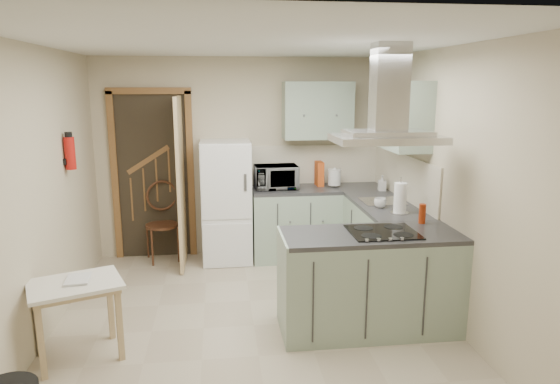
{
  "coord_description": "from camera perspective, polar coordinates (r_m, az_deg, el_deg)",
  "views": [
    {
      "loc": [
        -0.28,
        -4.21,
        2.17
      ],
      "look_at": [
        0.3,
        0.45,
        1.15
      ],
      "focal_mm": 32.0,
      "sensor_mm": 36.0,
      "label": 1
    }
  ],
  "objects": [
    {
      "name": "floor",
      "position": [
        4.75,
        -3.0,
        -14.97
      ],
      "size": [
        4.2,
        4.2,
        0.0
      ],
      "primitive_type": "plane",
      "color": "tan",
      "rests_on": "ground"
    },
    {
      "name": "ceiling",
      "position": [
        4.24,
        -3.39,
        16.69
      ],
      "size": [
        4.2,
        4.2,
        0.0
      ],
      "primitive_type": "plane",
      "rotation": [
        3.14,
        0.0,
        0.0
      ],
      "color": "silver",
      "rests_on": "back_wall"
    },
    {
      "name": "back_wall",
      "position": [
        6.39,
        -4.5,
        3.92
      ],
      "size": [
        3.6,
        0.0,
        3.6
      ],
      "primitive_type": "plane",
      "rotation": [
        1.57,
        0.0,
        0.0
      ],
      "color": "#BFB194",
      "rests_on": "floor"
    },
    {
      "name": "left_wall",
      "position": [
        4.57,
        -26.31,
        -0.65
      ],
      "size": [
        0.0,
        4.2,
        4.2
      ],
      "primitive_type": "plane",
      "rotation": [
        1.57,
        0.0,
        1.57
      ],
      "color": "#BFB194",
      "rests_on": "floor"
    },
    {
      "name": "right_wall",
      "position": [
        4.79,
        18.83,
        0.51
      ],
      "size": [
        0.0,
        4.2,
        4.2
      ],
      "primitive_type": "plane",
      "rotation": [
        1.57,
        0.0,
        -1.57
      ],
      "color": "#BFB194",
      "rests_on": "floor"
    },
    {
      "name": "doorway",
      "position": [
        6.44,
        -14.29,
        1.83
      ],
      "size": [
        1.1,
        0.12,
        2.1
      ],
      "primitive_type": "cube",
      "color": "brown",
      "rests_on": "floor"
    },
    {
      "name": "fridge",
      "position": [
        6.18,
        -6.15,
        -1.12
      ],
      "size": [
        0.6,
        0.6,
        1.5
      ],
      "primitive_type": "cube",
      "color": "white",
      "rests_on": "floor"
    },
    {
      "name": "counter_back",
      "position": [
        6.33,
        1.74,
        -3.54
      ],
      "size": [
        1.08,
        0.6,
        0.9
      ],
      "primitive_type": "cube",
      "color": "#9EB2A0",
      "rests_on": "floor"
    },
    {
      "name": "counter_right",
      "position": [
        5.89,
        10.9,
        -4.98
      ],
      "size": [
        0.6,
        1.95,
        0.9
      ],
      "primitive_type": "cube",
      "color": "#9EB2A0",
      "rests_on": "floor"
    },
    {
      "name": "splashback",
      "position": [
        6.5,
        4.01,
        3.19
      ],
      "size": [
        1.68,
        0.02,
        0.5
      ],
      "primitive_type": "cube",
      "color": "beige",
      "rests_on": "counter_back"
    },
    {
      "name": "wall_cabinet_back",
      "position": [
        6.27,
        4.3,
        9.28
      ],
      "size": [
        0.85,
        0.35,
        0.7
      ],
      "primitive_type": "cube",
      "color": "#9EB2A0",
      "rests_on": "back_wall"
    },
    {
      "name": "wall_cabinet_right",
      "position": [
        5.42,
        13.67,
        8.52
      ],
      "size": [
        0.35,
        0.9,
        0.7
      ],
      "primitive_type": "cube",
      "color": "#9EB2A0",
      "rests_on": "right_wall"
    },
    {
      "name": "peninsula",
      "position": [
        4.58,
        10.21,
        -10.03
      ],
      "size": [
        1.55,
        0.65,
        0.9
      ],
      "primitive_type": "cube",
      "color": "#9EB2A0",
      "rests_on": "floor"
    },
    {
      "name": "hob",
      "position": [
        4.46,
        11.67,
        -4.49
      ],
      "size": [
        0.58,
        0.5,
        0.01
      ],
      "primitive_type": "cube",
      "color": "black",
      "rests_on": "peninsula"
    },
    {
      "name": "extractor_hood",
      "position": [
        4.3,
        12.14,
        5.96
      ],
      "size": [
        0.9,
        0.55,
        0.1
      ],
      "primitive_type": "cube",
      "color": "silver",
      "rests_on": "ceiling"
    },
    {
      "name": "sink",
      "position": [
        5.61,
        11.63,
        -1.05
      ],
      "size": [
        0.45,
        0.4,
        0.01
      ],
      "primitive_type": "cube",
      "color": "silver",
      "rests_on": "counter_right"
    },
    {
      "name": "fire_extinguisher",
      "position": [
        5.36,
        -22.88,
        4.1
      ],
      "size": [
        0.1,
        0.1,
        0.32
      ],
      "primitive_type": "cylinder",
      "color": "#B2140F",
      "rests_on": "left_wall"
    },
    {
      "name": "drop_leaf_table",
      "position": [
        4.42,
        -22.08,
        -13.42
      ],
      "size": [
        0.83,
        0.73,
        0.64
      ],
      "primitive_type": "cube",
      "rotation": [
        0.0,
        0.0,
        0.38
      ],
      "color": "#DECD88",
      "rests_on": "floor"
    },
    {
      "name": "bentwood_chair",
      "position": [
        6.39,
        -13.34,
        -3.73
      ],
      "size": [
        0.5,
        0.5,
        0.9
      ],
      "primitive_type": "cube",
      "rotation": [
        0.0,
        0.0,
        0.3
      ],
      "color": "#4E1D1A",
      "rests_on": "floor"
    },
    {
      "name": "microwave",
      "position": [
        6.17,
        -0.46,
        1.73
      ],
      "size": [
        0.54,
        0.38,
        0.29
      ],
      "primitive_type": "imported",
      "rotation": [
        0.0,
        0.0,
        0.05
      ],
      "color": "black",
      "rests_on": "counter_back"
    },
    {
      "name": "kettle",
      "position": [
        6.32,
        6.24,
        1.69
      ],
      "size": [
        0.19,
        0.19,
        0.24
      ],
      "primitive_type": "cylinder",
      "rotation": [
        0.0,
        0.0,
        0.2
      ],
      "color": "silver",
      "rests_on": "counter_back"
    },
    {
      "name": "cereal_box",
      "position": [
        6.37,
        4.51,
        2.11
      ],
      "size": [
        0.09,
        0.21,
        0.31
      ],
      "primitive_type": "cube",
      "rotation": [
        0.0,
        0.0,
        0.03
      ],
      "color": "#C84A17",
      "rests_on": "counter_back"
    },
    {
      "name": "soap_bottle",
      "position": [
        6.17,
        11.59,
        1.0
      ],
      "size": [
        0.09,
        0.1,
        0.19
      ],
      "primitive_type": "imported",
      "rotation": [
        0.0,
        0.0,
        -0.11
      ],
      "color": "#A4A2AE",
      "rests_on": "counter_right"
    },
    {
      "name": "paper_towel",
      "position": [
        5.12,
        13.56,
        -0.63
      ],
      "size": [
        0.14,
        0.14,
        0.32
      ],
      "primitive_type": "cylinder",
      "rotation": [
        0.0,
        0.0,
        0.13
      ],
      "color": "white",
      "rests_on": "counter_right"
    },
    {
      "name": "cup",
      "position": [
        5.33,
        11.37,
        -1.25
      ],
      "size": [
        0.15,
        0.15,
        0.1
      ],
      "primitive_type": "imported",
      "rotation": [
        0.0,
        0.0,
        -0.22
      ],
      "color": "silver",
      "rests_on": "counter_right"
    },
    {
      "name": "red_bottle",
      "position": [
        4.82,
        15.95,
        -2.4
      ],
      "size": [
        0.08,
        0.08,
        0.18
      ],
      "primitive_type": "cylinder",
      "rotation": [
        0.0,
        0.0,
        0.26
      ],
      "color": "#A32F0E",
      "rests_on": "peninsula"
    },
    {
      "name": "book",
      "position": [
        4.33,
        -23.36,
        -8.68
      ],
      "size": [
        0.21,
        0.27,
        0.11
      ],
      "primitive_type": "imported",
      "rotation": [
        0.0,
        0.0,
        0.11
      ],
      "color": "#AA4C38",
      "rests_on": "drop_leaf_table"
    }
  ]
}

